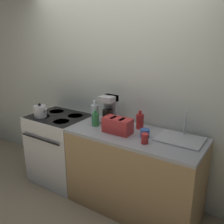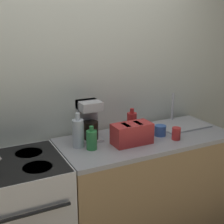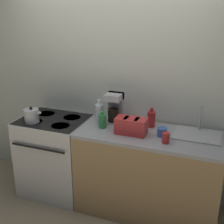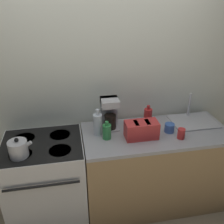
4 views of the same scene
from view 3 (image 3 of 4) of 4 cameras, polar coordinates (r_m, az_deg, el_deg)
ground_plane at (r=3.59m, az=-3.73°, el=-18.48°), size 12.00×12.00×0.00m
wall_back at (r=3.59m, az=0.52°, el=4.99°), size 8.00×0.05×2.60m
stove at (r=3.81m, az=-10.28°, el=-7.71°), size 0.76×0.67×0.94m
counter_block at (r=3.43m, az=6.68°, el=-11.06°), size 1.49×0.66×0.94m
kettle at (r=3.56m, az=-14.47°, el=-0.65°), size 0.20×0.16×0.18m
toaster at (r=3.16m, az=3.54°, el=-2.55°), size 0.32×0.16×0.17m
coffee_maker at (r=3.43m, az=0.48°, el=0.86°), size 0.17×0.18×0.33m
sink_tray at (r=3.26m, az=15.39°, el=-3.91°), size 0.47×0.35×0.28m
bottle_clear at (r=3.40m, az=-2.33°, el=-0.32°), size 0.09×0.09×0.27m
bottle_red at (r=3.35m, az=7.19°, el=-1.26°), size 0.09×0.09×0.21m
bottle_green at (r=3.31m, az=-1.74°, el=-1.61°), size 0.08×0.08×0.19m
cup_red at (r=3.02m, az=9.81°, el=-4.69°), size 0.07×0.07×0.10m
cup_blue at (r=3.15m, az=9.15°, el=-3.66°), size 0.10×0.10×0.09m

